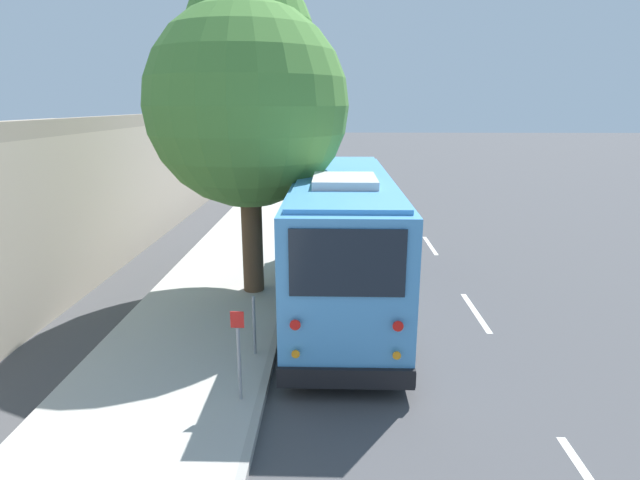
{
  "coord_description": "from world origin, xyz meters",
  "views": [
    {
      "loc": [
        -11.5,
        0.48,
        4.97
      ],
      "look_at": [
        1.9,
        0.84,
        1.3
      ],
      "focal_mm": 28.0,
      "sensor_mm": 36.0,
      "label": 1
    }
  ],
  "objects_px": {
    "sign_post_near": "(239,355)",
    "fire_hydrant": "(291,223)",
    "shuttle_bus": "(343,232)",
    "parked_sedan_navy": "(334,176)",
    "sign_post_far": "(254,325)",
    "street_tree": "(248,92)",
    "parked_sedan_gray": "(329,194)"
  },
  "relations": [
    {
      "from": "fire_hydrant",
      "to": "street_tree",
      "type": "bearing_deg",
      "value": 175.16
    },
    {
      "from": "shuttle_bus",
      "to": "parked_sedan_gray",
      "type": "bearing_deg",
      "value": 2.04
    },
    {
      "from": "shuttle_bus",
      "to": "sign_post_near",
      "type": "height_order",
      "value": "shuttle_bus"
    },
    {
      "from": "street_tree",
      "to": "sign_post_near",
      "type": "relative_size",
      "value": 5.02
    },
    {
      "from": "street_tree",
      "to": "sign_post_far",
      "type": "height_order",
      "value": "street_tree"
    },
    {
      "from": "parked_sedan_gray",
      "to": "street_tree",
      "type": "distance_m",
      "value": 13.03
    },
    {
      "from": "parked_sedan_gray",
      "to": "sign_post_far",
      "type": "xyz_separation_m",
      "value": [
        -15.71,
        1.35,
        0.15
      ]
    },
    {
      "from": "sign_post_far",
      "to": "street_tree",
      "type": "bearing_deg",
      "value": 8.8
    },
    {
      "from": "parked_sedan_navy",
      "to": "sign_post_far",
      "type": "relative_size",
      "value": 3.4
    },
    {
      "from": "shuttle_bus",
      "to": "parked_sedan_gray",
      "type": "xyz_separation_m",
      "value": [
        12.65,
        0.43,
        -1.25
      ]
    },
    {
      "from": "parked_sedan_navy",
      "to": "sign_post_near",
      "type": "distance_m",
      "value": 23.94
    },
    {
      "from": "parked_sedan_navy",
      "to": "street_tree",
      "type": "distance_m",
      "value": 19.31
    },
    {
      "from": "shuttle_bus",
      "to": "parked_sedan_navy",
      "type": "xyz_separation_m",
      "value": [
        19.24,
        0.2,
        -1.28
      ]
    },
    {
      "from": "parked_sedan_navy",
      "to": "sign_post_far",
      "type": "xyz_separation_m",
      "value": [
        -22.29,
        1.58,
        0.17
      ]
    },
    {
      "from": "parked_sedan_navy",
      "to": "sign_post_near",
      "type": "relative_size",
      "value": 2.63
    },
    {
      "from": "sign_post_near",
      "to": "street_tree",
      "type": "bearing_deg",
      "value": 6.17
    },
    {
      "from": "parked_sedan_navy",
      "to": "street_tree",
      "type": "bearing_deg",
      "value": 174.28
    },
    {
      "from": "shuttle_bus",
      "to": "sign_post_far",
      "type": "height_order",
      "value": "shuttle_bus"
    },
    {
      "from": "parked_sedan_navy",
      "to": "street_tree",
      "type": "relative_size",
      "value": 0.52
    },
    {
      "from": "street_tree",
      "to": "sign_post_far",
      "type": "bearing_deg",
      "value": -171.2
    },
    {
      "from": "sign_post_near",
      "to": "sign_post_far",
      "type": "bearing_deg",
      "value": 0.0
    },
    {
      "from": "parked_sedan_navy",
      "to": "sign_post_far",
      "type": "bearing_deg",
      "value": 176.82
    },
    {
      "from": "sign_post_near",
      "to": "fire_hydrant",
      "type": "distance_m",
      "value": 11.23
    },
    {
      "from": "street_tree",
      "to": "fire_hydrant",
      "type": "bearing_deg",
      "value": -4.84
    },
    {
      "from": "parked_sedan_navy",
      "to": "parked_sedan_gray",
      "type": "bearing_deg",
      "value": 178.91
    },
    {
      "from": "sign_post_far",
      "to": "parked_sedan_navy",
      "type": "bearing_deg",
      "value": -4.04
    },
    {
      "from": "sign_post_far",
      "to": "fire_hydrant",
      "type": "distance_m",
      "value": 9.64
    },
    {
      "from": "fire_hydrant",
      "to": "sign_post_near",
      "type": "bearing_deg",
      "value": -179.66
    },
    {
      "from": "street_tree",
      "to": "sign_post_far",
      "type": "relative_size",
      "value": 6.49
    },
    {
      "from": "sign_post_far",
      "to": "fire_hydrant",
      "type": "bearing_deg",
      "value": 0.4
    },
    {
      "from": "parked_sedan_gray",
      "to": "sign_post_near",
      "type": "bearing_deg",
      "value": 171.39
    },
    {
      "from": "sign_post_near",
      "to": "fire_hydrant",
      "type": "bearing_deg",
      "value": 0.34
    }
  ]
}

